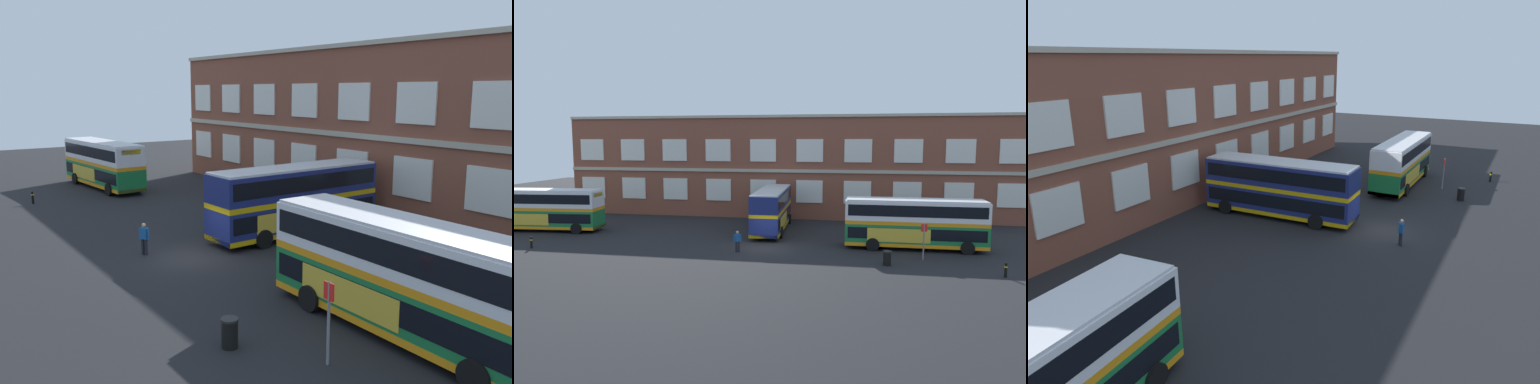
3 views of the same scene
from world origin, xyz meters
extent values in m
plane|color=black|center=(0.00, 2.00, 0.00)|extent=(120.00, 120.00, 0.00)
cube|color=brown|center=(-0.24, 18.00, 5.64)|extent=(52.07, 8.00, 11.28)
cube|color=#B2A893|center=(-0.24, 13.92, 5.42)|extent=(52.07, 0.16, 0.36)
cube|color=#B2A893|center=(-0.24, 13.95, 11.43)|extent=(52.07, 0.28, 0.30)
cube|color=silver|center=(-23.67, 13.94, 3.16)|extent=(2.92, 0.12, 2.48)
cube|color=silver|center=(-18.46, 13.94, 3.16)|extent=(2.92, 0.12, 2.48)
cube|color=silver|center=(-13.26, 13.94, 3.16)|extent=(2.92, 0.12, 2.48)
cube|color=silver|center=(-8.05, 13.94, 3.16)|extent=(2.92, 0.12, 2.48)
cube|color=silver|center=(-2.84, 13.94, 3.16)|extent=(2.92, 0.12, 2.48)
cube|color=silver|center=(2.36, 13.94, 3.16)|extent=(2.92, 0.12, 2.48)
cube|color=silver|center=(7.57, 13.94, 3.16)|extent=(2.92, 0.12, 2.48)
cube|color=silver|center=(12.78, 13.94, 3.16)|extent=(2.92, 0.12, 2.48)
cube|color=silver|center=(17.99, 13.94, 3.16)|extent=(2.92, 0.12, 2.48)
cube|color=silver|center=(23.19, 13.94, 3.16)|extent=(2.92, 0.12, 2.48)
cube|color=silver|center=(-23.67, 13.94, 7.67)|extent=(2.92, 0.12, 2.48)
cube|color=silver|center=(-18.46, 13.94, 7.67)|extent=(2.92, 0.12, 2.48)
cube|color=silver|center=(-13.26, 13.94, 7.67)|extent=(2.92, 0.12, 2.48)
cube|color=silver|center=(-8.05, 13.94, 7.67)|extent=(2.92, 0.12, 2.48)
cube|color=silver|center=(-2.84, 13.94, 7.67)|extent=(2.92, 0.12, 2.48)
cube|color=silver|center=(2.36, 13.94, 7.67)|extent=(2.92, 0.12, 2.48)
cube|color=silver|center=(7.57, 13.94, 7.67)|extent=(2.92, 0.12, 2.48)
cube|color=silver|center=(12.78, 13.94, 7.67)|extent=(2.92, 0.12, 2.48)
cube|color=silver|center=(17.99, 13.94, 7.67)|extent=(2.92, 0.12, 2.48)
cube|color=silver|center=(23.19, 13.94, 7.67)|extent=(2.92, 0.12, 2.48)
cube|color=#197038|center=(-22.42, 3.23, 1.23)|extent=(11.17, 3.44, 1.75)
cube|color=black|center=(-22.42, 3.23, 1.44)|extent=(10.74, 3.45, 0.90)
cube|color=orange|center=(-22.42, 3.23, 2.25)|extent=(11.17, 3.44, 0.30)
cube|color=silver|center=(-22.42, 3.23, 3.17)|extent=(11.17, 3.44, 1.55)
cube|color=black|center=(-22.42, 3.23, 3.25)|extent=(10.74, 3.45, 0.90)
cube|color=orange|center=(-22.42, 3.23, 0.49)|extent=(11.17, 3.46, 0.28)
cube|color=silver|center=(-22.42, 3.23, 4.01)|extent=(10.94, 3.32, 0.12)
cube|color=gold|center=(-23.63, 1.83, 1.31)|extent=(4.83, 0.43, 1.10)
cube|color=yellow|center=(-16.97, 3.67, 3.60)|extent=(0.20, 1.66, 0.40)
cylinder|color=black|center=(-18.48, 2.27, 0.52)|extent=(1.06, 0.40, 1.04)
cylinder|color=black|center=(-18.69, 4.81, 0.52)|extent=(1.06, 0.40, 1.04)
cylinder|color=black|center=(-25.81, 4.23, 0.52)|extent=(1.06, 0.40, 1.04)
cube|color=navy|center=(-0.61, 7.26, 1.23)|extent=(2.93, 11.08, 1.75)
cube|color=black|center=(-0.61, 7.26, 1.44)|extent=(2.95, 10.64, 0.90)
cube|color=gold|center=(-0.61, 7.26, 2.25)|extent=(2.93, 11.08, 0.30)
cube|color=navy|center=(-0.61, 7.26, 3.17)|extent=(2.93, 11.08, 1.55)
cube|color=black|center=(-0.61, 7.26, 3.25)|extent=(2.95, 10.64, 0.90)
cube|color=gold|center=(-0.61, 7.26, 0.49)|extent=(2.95, 11.08, 0.28)
cube|color=silver|center=(-0.61, 7.26, 4.01)|extent=(2.82, 10.86, 0.12)
cube|color=gold|center=(0.72, 5.98, 1.31)|extent=(0.20, 4.84, 1.10)
cube|color=yellow|center=(-0.80, 12.73, 3.60)|extent=(1.66, 0.12, 0.40)
cylinder|color=black|center=(0.53, 11.15, 0.52)|extent=(0.36, 1.05, 1.04)
cylinder|color=black|center=(-2.02, 11.06, 0.52)|extent=(0.36, 1.05, 1.04)
cylinder|color=black|center=(0.77, 4.01, 0.52)|extent=(0.36, 1.05, 1.04)
cylinder|color=black|center=(-1.78, 3.92, 0.52)|extent=(0.36, 1.05, 1.04)
cube|color=#197038|center=(12.03, 1.85, 1.23)|extent=(11.01, 2.60, 1.75)
cube|color=black|center=(12.03, 1.85, 1.44)|extent=(10.57, 2.64, 0.90)
cube|color=orange|center=(12.03, 1.85, 2.25)|extent=(11.01, 2.60, 0.30)
cube|color=silver|center=(12.03, 1.85, 3.17)|extent=(11.01, 2.60, 1.55)
cube|color=black|center=(12.03, 1.85, 3.25)|extent=(10.57, 2.64, 0.90)
cube|color=orange|center=(12.03, 1.85, 0.49)|extent=(11.01, 2.62, 0.28)
cube|color=silver|center=(12.03, 1.85, 4.01)|extent=(10.79, 2.50, 0.12)
cube|color=gold|center=(10.71, 0.55, 1.31)|extent=(4.84, 0.05, 1.10)
cube|color=yellow|center=(17.50, 1.87, 3.60)|extent=(0.07, 1.66, 0.40)
cylinder|color=black|center=(15.88, 0.59, 0.52)|extent=(1.04, 0.32, 1.04)
cylinder|color=black|center=(15.87, 3.14, 0.52)|extent=(1.04, 0.32, 1.04)
cylinder|color=black|center=(8.73, 0.56, 0.52)|extent=(1.04, 0.32, 1.04)
cylinder|color=black|center=(8.72, 3.11, 0.52)|extent=(1.04, 0.32, 1.04)
cylinder|color=black|center=(-1.71, -1.74, 0.42)|extent=(0.22, 0.22, 0.85)
cylinder|color=black|center=(-1.88, -1.84, 0.42)|extent=(0.22, 0.22, 0.85)
cube|color=#194C8C|center=(-1.79, -1.79, 1.15)|extent=(0.47, 0.41, 0.60)
cylinder|color=#194C8C|center=(-1.57, -1.65, 1.12)|extent=(0.15, 0.15, 0.57)
cylinder|color=#194C8C|center=(-2.02, -1.92, 1.12)|extent=(0.15, 0.15, 0.57)
sphere|color=tan|center=(-1.79, -1.79, 1.59)|extent=(0.22, 0.22, 0.22)
cylinder|color=slate|center=(12.29, -1.70, 1.35)|extent=(0.10, 0.10, 2.70)
cube|color=red|center=(12.29, -1.72, 2.42)|extent=(0.44, 0.04, 0.56)
cylinder|color=black|center=(9.57, -3.61, 0.47)|extent=(0.56, 0.56, 0.95)
cylinder|color=black|center=(9.57, -3.61, 0.99)|extent=(0.60, 0.60, 0.08)
cylinder|color=black|center=(-18.73, -3.56, 0.47)|extent=(0.18, 0.18, 0.95)
cylinder|color=yellow|center=(-18.73, -3.56, 0.68)|extent=(0.19, 0.19, 0.08)
cylinder|color=black|center=(16.90, -5.14, 0.47)|extent=(0.18, 0.18, 0.95)
cylinder|color=yellow|center=(16.90, -5.14, 0.68)|extent=(0.19, 0.19, 0.08)
camera|label=1|loc=(24.04, -12.47, 8.46)|focal=38.32mm
camera|label=2|loc=(7.08, -35.99, 8.78)|focal=31.98mm
camera|label=3|loc=(-28.03, -8.00, 11.14)|focal=32.25mm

